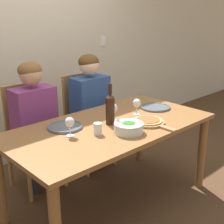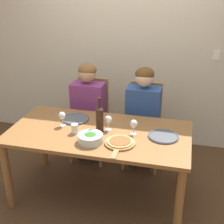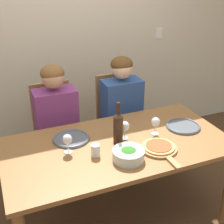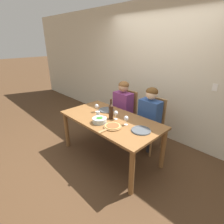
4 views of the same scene
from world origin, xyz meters
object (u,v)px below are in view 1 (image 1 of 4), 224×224
Objects in this scene: dinner_plate_left at (65,127)px; pizza_on_board at (149,122)px; wine_bottle at (110,108)px; water_tumbler at (98,129)px; wine_glass_left at (70,123)px; wine_glass_centre at (113,109)px; person_woman at (35,116)px; broccoli_bowl at (129,128)px; chair_left at (30,134)px; wine_glass_right at (137,104)px; chair_right at (85,118)px; dinner_plate_right at (155,107)px; person_man at (91,101)px.

pizza_on_board reaches higher than dinner_plate_left.
wine_bottle is 0.26m from water_tumbler.
wine_glass_left is at bearing 177.53° from wine_bottle.
wine_glass_centre reaches higher than dinner_plate_left.
wine_bottle is (0.33, -0.64, 0.15)m from person_woman.
dinner_plate_left is (-0.30, 0.42, -0.03)m from broccoli_bowl.
broccoli_bowl is at bearing -33.68° from water_tumbler.
pizza_on_board is at bearing -59.21° from chair_left.
pizza_on_board is (0.58, -0.97, 0.24)m from chair_left.
water_tumbler is at bearing -168.97° from wine_glass_right.
chair_right is 3.43× the size of dinner_plate_left.
water_tumbler is at bearing 166.76° from pizza_on_board.
chair_right is 0.70m from person_woman.
person_woman is 0.93m from broccoli_bowl.
chair_right reaches higher than dinner_plate_right.
wine_bottle reaches higher than water_tumbler.
water_tumbler is (0.10, -0.29, 0.04)m from dinner_plate_left.
dinner_plate_right is 1.01m from wine_glass_left.
water_tumbler is (0.11, -0.86, 0.27)m from chair_left.
wine_bottle is at bearing 139.47° from pizza_on_board.
chair_right is at bearing 70.84° from wine_glass_centre.
wine_bottle reaches higher than broccoli_bowl.
pizza_on_board is at bearing -95.28° from person_man.
pizza_on_board is at bearing -19.55° from wine_glass_left.
wine_bottle is at bearing -62.61° from person_woman.
water_tumbler is (0.17, -0.12, -0.06)m from wine_glass_left.
wine_glass_centre is (0.10, 0.27, 0.06)m from broccoli_bowl.
water_tumbler is (-0.83, -0.12, 0.04)m from dinner_plate_right.
pizza_on_board is at bearing 4.91° from broccoli_bowl.
chair_right is 1.08m from wine_glass_left.
dinner_plate_left is 1.92× the size of wine_glass_right.
wine_glass_right reaches higher than dinner_plate_right.
chair_right is 2.38× the size of pizza_on_board.
broccoli_bowl is (-0.35, -0.99, 0.27)m from chair_right.
person_man reaches higher than chair_left.
chair_right reaches higher than dinner_plate_left.
wine_glass_centre reaches higher than pizza_on_board.
wine_bottle is 0.33m from wine_glass_right.
wine_glass_centre is at bearing 2.82° from wine_glass_left.
water_tumbler is at bearing -82.63° from chair_left.
wine_glass_right is 0.26m from wine_glass_centre.
wine_glass_left is 0.22m from water_tumbler.
broccoli_bowl is 1.52× the size of wine_glass_centre.
wine_glass_right is at bearing 1.28° from wine_bottle.
person_man is at bearing 84.72° from pizza_on_board.
person_woman is at bearing 146.65° from dinner_plate_right.
broccoli_bowl is at bearing -158.25° from dinner_plate_right.
chair_left is at bearing 90.00° from person_woman.
wine_glass_left is at bearing 146.08° from broccoli_bowl.
wine_glass_right is (0.01, -0.63, 0.11)m from person_man.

